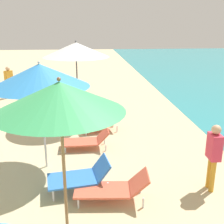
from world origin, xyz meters
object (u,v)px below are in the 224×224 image
lounger_farthest_inland (101,123)px  umbrella_farthest (76,50)px  lounger_second_shoreside (113,188)px  lounger_third_shoreside (87,140)px  person_walking_far (37,82)px  umbrella_second (60,97)px  lounger_farthest_shoreside (89,107)px  umbrella_third (40,75)px  lounger_third_inland (81,176)px  person_walking_near (214,152)px  person_walking_mid (9,79)px

lounger_farthest_inland → umbrella_farthest: bearing=-64.1°
lounger_second_shoreside → lounger_third_shoreside: bearing=-74.1°
lounger_second_shoreside → person_walking_far: bearing=-66.3°
umbrella_second → lounger_farthest_shoreside: 7.64m
umbrella_third → lounger_third_inland: 2.49m
person_walking_far → umbrella_farthest: bearing=52.5°
lounger_third_inland → person_walking_far: bearing=-83.0°
umbrella_second → umbrella_third: 2.86m
umbrella_third → person_walking_far: umbrella_third is taller
person_walking_far → lounger_second_shoreside: bearing=38.3°
umbrella_third → lounger_farthest_shoreside: 5.11m
umbrella_farthest → umbrella_third: bearing=-102.4°
lounger_third_inland → lounger_third_shoreside: bearing=-102.4°
umbrella_farthest → lounger_farthest_shoreside: umbrella_farthest is taller
lounger_farthest_inland → person_walking_far: size_ratio=0.89×
umbrella_second → person_walking_near: 3.71m
lounger_third_inland → person_walking_near: bearing=166.4°
person_walking_mid → lounger_second_shoreside: bearing=-25.7°
umbrella_second → umbrella_farthest: 6.18m
umbrella_third → lounger_farthest_shoreside: size_ratio=1.84×
umbrella_second → lounger_second_shoreside: size_ratio=1.81×
lounger_second_shoreside → person_walking_mid: 9.79m
umbrella_third → lounger_third_shoreside: bearing=44.0°
umbrella_third → person_walking_near: bearing=-20.3°
lounger_third_shoreside → person_walking_far: bearing=-68.2°
lounger_third_shoreside → person_walking_mid: 7.26m
person_walking_near → lounger_third_shoreside: bearing=140.8°
umbrella_second → lounger_farthest_inland: bearing=80.7°
umbrella_second → person_walking_far: bearing=101.7°
person_walking_near → person_walking_mid: person_walking_mid is taller
umbrella_second → lounger_second_shoreside: bearing=53.9°
lounger_third_inland → lounger_farthest_inland: size_ratio=1.03×
umbrella_farthest → lounger_second_shoreside: bearing=-80.7°
lounger_third_inland → person_walking_near: size_ratio=0.94×
umbrella_third → umbrella_farthest: umbrella_farthest is taller
lounger_third_shoreside → lounger_third_inland: bearing=85.1°
umbrella_farthest → person_walking_far: umbrella_farthest is taller
umbrella_farthest → lounger_third_shoreside: bearing=-82.9°
person_walking_near → person_walking_far: 9.15m
umbrella_second → person_walking_mid: umbrella_second is taller
lounger_third_shoreside → lounger_farthest_shoreside: bearing=-92.8°
lounger_third_inland → person_walking_near: person_walking_near is taller
lounger_farthest_shoreside → lounger_farthest_inland: bearing=112.7°
umbrella_farthest → lounger_farthest_shoreside: bearing=69.2°
umbrella_second → umbrella_farthest: (0.04, 6.17, 0.09)m
lounger_third_shoreside → lounger_farthest_inland: bearing=-111.3°
umbrella_farthest → person_walking_far: bearing=123.3°
lounger_third_shoreside → person_walking_mid: size_ratio=0.89×
umbrella_farthest → person_walking_near: bearing=-58.0°
lounger_farthest_shoreside → person_walking_mid: person_walking_mid is taller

